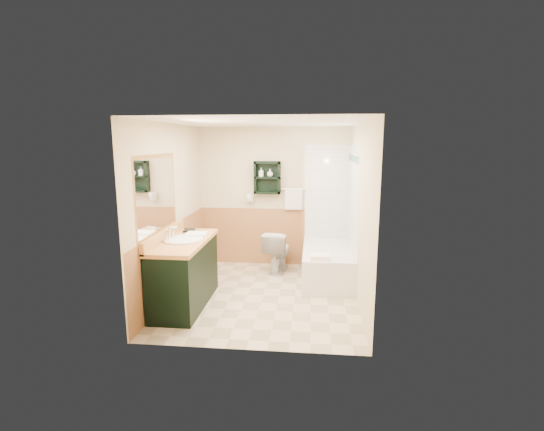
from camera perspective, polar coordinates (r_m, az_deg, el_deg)
The scene contains 25 objects.
floor at distance 5.72m, azimuth -1.26°, elevation -11.46°, with size 3.00×3.00×0.00m, color beige.
back_wall at distance 6.87m, azimuth 0.25°, elevation 2.69°, with size 2.60×0.04×2.40m, color #FFF2C7.
left_wall at distance 5.69m, azimuth -14.61°, elevation 0.68°, with size 0.04×3.00×2.40m, color #FFF2C7.
right_wall at distance 5.38m, azimuth 12.78°, elevation 0.20°, with size 0.04×3.00×2.40m, color #FFF2C7.
ceiling at distance 5.30m, azimuth -1.37°, elevation 13.55°, with size 2.60×3.00×0.04m, color white.
wainscot_left at distance 5.84m, azimuth -13.96°, elevation -6.10°, with size 2.98×2.98×1.00m, color tan, non-canonical shape.
wainscot_back at distance 6.97m, azimuth 0.22°, elevation -3.05°, with size 2.58×2.58×1.00m, color tan, non-canonical shape.
mirror_frame at distance 5.13m, azimuth -16.36°, elevation 2.92°, with size 1.30×1.30×1.00m, color olive, non-canonical shape.
mirror_glass at distance 5.12m, azimuth -16.31°, elevation 2.92°, with size 1.20×1.20×0.90m, color white, non-canonical shape.
tile_right at distance 6.14m, azimuth 11.53°, elevation 0.09°, with size 1.50×1.50×2.10m, color white, non-canonical shape.
tile_back at distance 6.83m, azimuth 8.81°, elevation 1.24°, with size 0.95×0.95×2.10m, color white, non-canonical shape.
tile_accent at distance 6.04m, azimuth 11.73°, elevation 8.05°, with size 1.50×1.50×0.10m, color #154C36, non-canonical shape.
wall_shelf at distance 6.73m, azimuth -0.69°, elevation 5.52°, with size 0.45×0.15×0.55m, color black.
hair_dryer at distance 6.83m, azimuth -3.16°, elevation 2.63°, with size 0.10×0.24×0.18m, color silver, non-canonical shape.
towel_bar at distance 6.76m, azimuth 3.16°, elevation 3.82°, with size 0.40×0.06×0.40m, color white, non-canonical shape.
curtain_rod at distance 6.01m, azimuth 4.64°, elevation 9.17°, with size 0.03×0.03×1.60m, color silver.
shower_curtain at distance 6.26m, azimuth 4.56°, elevation 1.41°, with size 1.05×1.05×1.70m, color beige, non-canonical shape.
vanity at distance 5.38m, azimuth -12.53°, elevation -8.09°, with size 0.59×1.41×0.89m, color black.
bathtub at distance 6.30m, azimuth 8.02°, elevation -6.98°, with size 0.77×1.50×0.51m, color silver.
toilet at distance 6.62m, azimuth 0.82°, elevation -5.19°, with size 0.39×0.71×0.69m, color silver.
counter_towel at distance 5.46m, azimuth -10.89°, elevation -2.68°, with size 0.27×0.21×0.04m, color white.
vanity_book at distance 5.76m, azimuth -12.73°, elevation -1.14°, with size 0.16×0.02×0.22m, color black.
tub_towel at distance 5.64m, azimuth 6.97°, elevation -5.97°, with size 0.26×0.22×0.07m, color white.
soap_bottle_a at distance 6.73m, azimuth -1.56°, elevation 5.95°, with size 0.07×0.15×0.07m, color silver.
soap_bottle_b at distance 6.71m, azimuth -0.29°, elevation 6.07°, with size 0.10×0.13×0.10m, color silver.
Camera 1 is at (0.66, -5.26, 2.15)m, focal length 26.00 mm.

